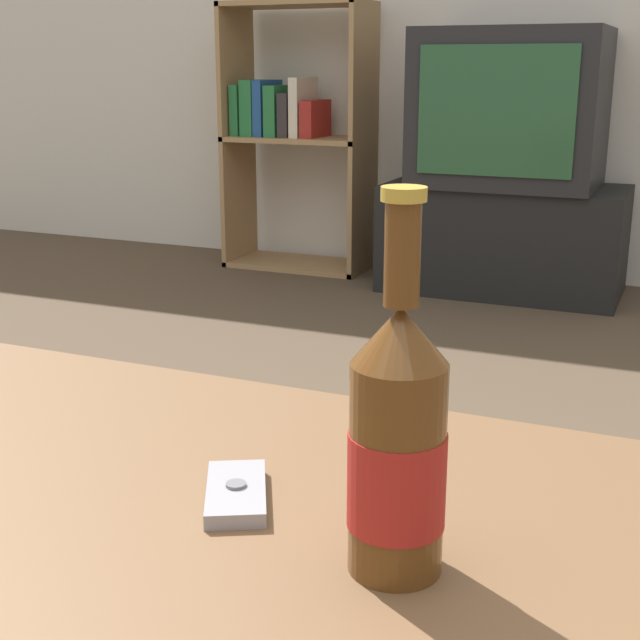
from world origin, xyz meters
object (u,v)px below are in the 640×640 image
object	(u,v)px
tv_stand	(503,239)
cell_phone	(236,493)
beer_bottle	(397,445)
television	(510,108)
bookshelf	(291,129)

from	to	relation	value
tv_stand	cell_phone	xyz separation A→B (m)	(0.32, -2.71, 0.27)
tv_stand	beer_bottle	world-z (taller)	beer_bottle
tv_stand	television	xyz separation A→B (m)	(0.00, -0.00, 0.48)
bookshelf	cell_phone	bearing A→B (deg)	-65.89
tv_stand	bookshelf	bearing A→B (deg)	174.86
tv_stand	bookshelf	size ratio (longest dim) A/B	0.82
television	beer_bottle	size ratio (longest dim) A/B	2.22
television	bookshelf	distance (m)	0.94
beer_bottle	television	bearing A→B (deg)	100.10
television	beer_bottle	xyz separation A→B (m)	(0.49, -2.76, -0.12)
tv_stand	cell_phone	size ratio (longest dim) A/B	7.35
cell_phone	bookshelf	bearing A→B (deg)	86.58
cell_phone	beer_bottle	bearing A→B (deg)	-44.14
beer_bottle	cell_phone	world-z (taller)	beer_bottle
beer_bottle	cell_phone	distance (m)	0.20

